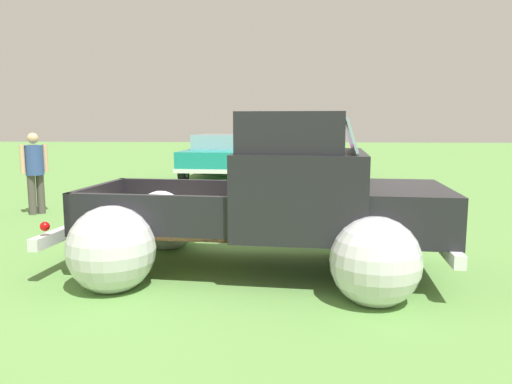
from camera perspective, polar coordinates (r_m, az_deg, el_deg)
name	(u,v)px	position (r m, az deg, el deg)	size (l,w,h in m)	color
ground_plane	(248,269)	(6.11, -0.93, -9.04)	(80.00, 80.00, 0.00)	#609347
vintage_pickup_truck	(280,210)	(5.88, 2.79, -2.13)	(4.77, 3.10, 1.96)	black
show_car_0	(219,155)	(15.86, -4.42, 4.40)	(2.02, 4.46, 1.43)	black
show_car_1	(313,155)	(15.83, 6.74, 4.36)	(1.80, 4.53, 1.43)	black
spectator_0	(35,168)	(10.53, -24.52, 2.54)	(0.48, 0.48, 1.61)	#4C4742
lane_cone_0	(267,213)	(8.14, 1.32, -2.44)	(0.36, 0.36, 0.63)	black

